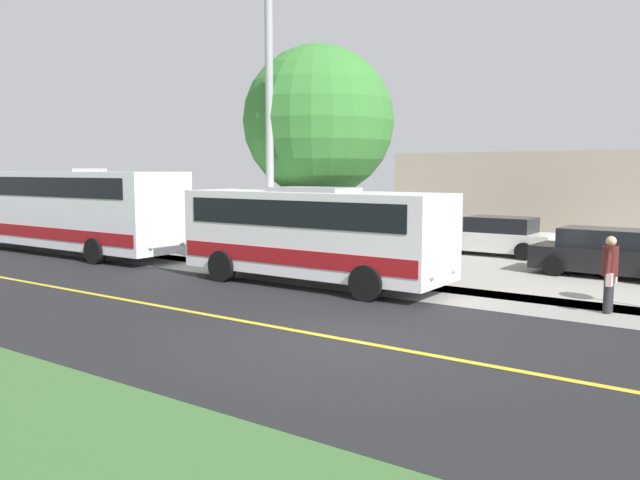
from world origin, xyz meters
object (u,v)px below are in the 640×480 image
(parked_car_near, at_px, (497,237))
(street_light_pole, at_px, (267,113))
(shuttle_bus_front, at_px, (314,231))
(commercial_building, at_px, (636,197))
(pedestrian_with_bags, at_px, (610,272))
(tree_curbside, at_px, (318,122))
(parked_car_far, at_px, (609,254))
(transit_bus_rear, at_px, (64,207))

(parked_car_near, bearing_deg, street_light_pole, -25.39)
(shuttle_bus_front, bearing_deg, commercial_building, 161.62)
(street_light_pole, bearing_deg, pedestrian_with_bags, 92.72)
(parked_car_near, relative_size, tree_curbside, 0.61)
(pedestrian_with_bags, relative_size, tree_curbside, 0.24)
(street_light_pole, distance_m, commercial_building, 18.42)
(street_light_pole, height_order, parked_car_near, street_light_pole)
(shuttle_bus_front, height_order, parked_car_far, shuttle_bus_front)
(shuttle_bus_front, height_order, parked_car_near, shuttle_bus_front)
(parked_car_far, relative_size, tree_curbside, 0.62)
(shuttle_bus_front, bearing_deg, street_light_pole, -101.66)
(pedestrian_with_bags, distance_m, tree_curbside, 10.39)
(parked_car_far, bearing_deg, street_light_pole, -56.15)
(shuttle_bus_front, xyz_separation_m, commercial_building, (-16.92, 5.62, 0.48))
(parked_car_near, height_order, tree_curbside, tree_curbside)
(transit_bus_rear, height_order, street_light_pole, street_light_pole)
(street_light_pole, height_order, tree_curbside, street_light_pole)
(commercial_building, bearing_deg, street_light_pole, -24.77)
(transit_bus_rear, xyz_separation_m, pedestrian_with_bags, (-0.80, 19.49, -0.85))
(shuttle_bus_front, distance_m, pedestrian_with_bags, 7.61)
(shuttle_bus_front, xyz_separation_m, pedestrian_with_bags, (-0.87, 7.54, -0.57))
(transit_bus_rear, distance_m, commercial_building, 24.35)
(pedestrian_with_bags, bearing_deg, commercial_building, -173.18)
(tree_curbside, bearing_deg, transit_bus_rear, -74.15)
(pedestrian_with_bags, bearing_deg, shuttle_bus_front, -83.45)
(street_light_pole, height_order, commercial_building, street_light_pole)
(transit_bus_rear, bearing_deg, parked_car_near, 122.57)
(transit_bus_rear, distance_m, parked_car_near, 16.70)
(tree_curbside, bearing_deg, pedestrian_with_bags, 77.70)
(parked_car_near, distance_m, tree_curbside, 8.37)
(street_light_pole, relative_size, parked_car_far, 2.00)
(parked_car_near, bearing_deg, transit_bus_rear, -57.43)
(parked_car_far, bearing_deg, pedestrian_with_bags, 10.65)
(transit_bus_rear, relative_size, tree_curbside, 1.60)
(parked_car_near, distance_m, commercial_building, 8.73)
(street_light_pole, distance_m, parked_car_near, 10.44)
(tree_curbside, distance_m, commercial_building, 16.13)
(transit_bus_rear, xyz_separation_m, parked_car_near, (-8.97, 14.04, -1.10))
(shuttle_bus_front, distance_m, commercial_building, 17.84)
(shuttle_bus_front, height_order, tree_curbside, tree_curbside)
(shuttle_bus_front, bearing_deg, tree_curbside, -147.10)
(shuttle_bus_front, height_order, transit_bus_rear, transit_bus_rear)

